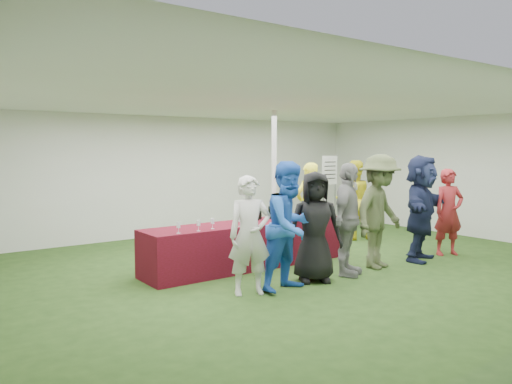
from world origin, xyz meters
TOP-DOWN VIEW (x-y plane):
  - ground at (0.00, 0.00)m, footprint 60.00×60.00m
  - tent at (0.50, 1.20)m, footprint 10.00×10.00m
  - serving_table at (-0.72, 0.39)m, footprint 3.60×0.80m
  - wine_bottles at (-0.09, 0.54)m, footprint 0.73×0.14m
  - wine_glasses at (-1.17, 0.14)m, footprint 2.78×0.13m
  - water_bottle at (-0.74, 0.47)m, footprint 0.07×0.07m
  - bar_towel at (0.79, 0.44)m, footprint 0.25×0.18m
  - dump_bucket at (0.85, 0.17)m, footprint 0.23×0.23m
  - wine_list_sign at (3.22, 2.44)m, footprint 0.50×0.03m
  - staff_pourer at (1.17, 0.95)m, footprint 0.62×0.41m
  - staff_back at (2.63, 1.12)m, footprint 0.95×0.81m
  - customer_0 at (-1.59, -0.91)m, footprint 0.69×0.57m
  - customer_1 at (-1.01, -1.07)m, footprint 0.97×0.81m
  - customer_2 at (-0.42, -0.94)m, footprint 0.96×0.85m
  - customer_3 at (0.22, -0.99)m, footprint 1.11×0.88m
  - customer_4 at (1.01, -0.96)m, footprint 1.34×0.94m
  - customer_5 at (2.04, -1.02)m, footprint 1.81×1.16m
  - customer_6 at (2.85, -1.05)m, footprint 0.69×0.58m

SIDE VIEW (x-z plane):
  - ground at x=0.00m, z-range 0.00..0.00m
  - serving_table at x=-0.72m, z-range 0.00..0.75m
  - bar_towel at x=0.79m, z-range 0.75..0.78m
  - customer_6 at x=2.85m, z-range 0.00..1.61m
  - customer_0 at x=-1.59m, z-range 0.00..1.62m
  - customer_2 at x=-0.42m, z-range 0.00..1.64m
  - dump_bucket at x=0.85m, z-range 0.75..0.93m
  - staff_pourer at x=1.17m, z-range 0.00..1.70m
  - water_bottle at x=-0.74m, z-range 0.74..0.97m
  - staff_back at x=2.63m, z-range 0.00..1.72m
  - wine_glasses at x=-1.17m, z-range 0.78..0.94m
  - wine_bottles at x=-0.09m, z-range 0.71..1.03m
  - customer_3 at x=0.22m, z-range 0.00..1.76m
  - customer_1 at x=-1.01m, z-range 0.00..1.80m
  - customer_5 at x=2.04m, z-range 0.00..1.87m
  - customer_4 at x=1.01m, z-range 0.00..1.88m
  - wine_list_sign at x=3.22m, z-range 0.42..2.22m
  - tent at x=0.50m, z-range -3.65..6.35m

